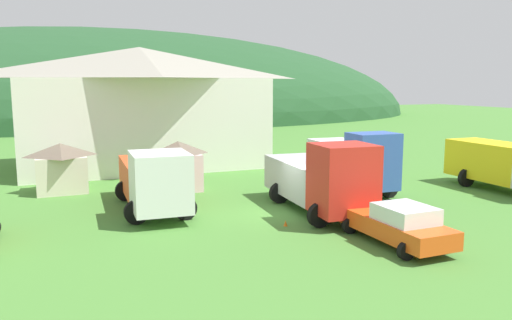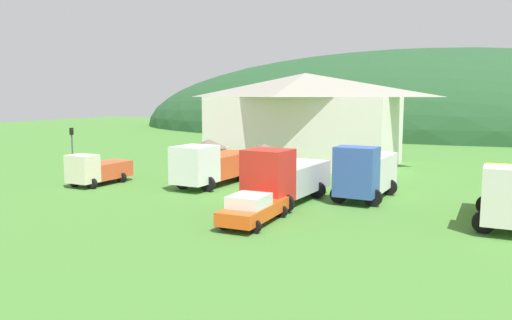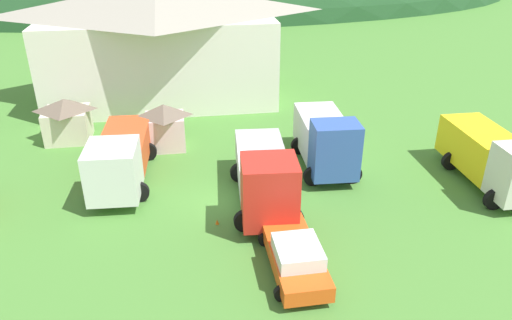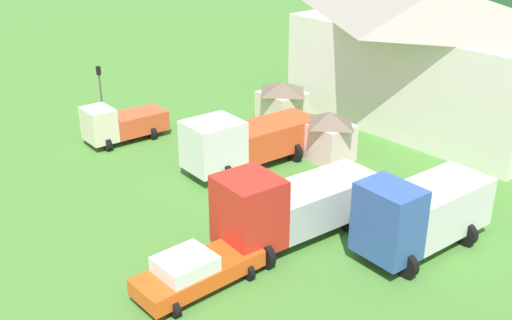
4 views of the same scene
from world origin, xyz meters
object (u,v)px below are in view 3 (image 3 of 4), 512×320
(depot_building, at_px, (160,40))
(box_truck_blue, at_px, (326,139))
(play_shed_pink, at_px, (165,126))
(traffic_cone_near_pickup, at_px, (217,224))
(play_shed_cream, at_px, (67,119))
(crane_truck_red, at_px, (265,176))
(service_pickup_orange, at_px, (295,255))
(flatbed_truck_yellow, at_px, (493,157))
(heavy_rig_white, at_px, (120,157))

(depot_building, xyz_separation_m, box_truck_blue, (9.54, -14.73, -2.81))
(play_shed_pink, height_order, traffic_cone_near_pickup, play_shed_pink)
(play_shed_pink, bearing_deg, depot_building, 91.32)
(traffic_cone_near_pickup, bearing_deg, play_shed_cream, 127.57)
(box_truck_blue, bearing_deg, crane_truck_red, -46.02)
(box_truck_blue, height_order, traffic_cone_near_pickup, box_truck_blue)
(play_shed_cream, distance_m, service_pickup_orange, 19.57)
(depot_building, height_order, flatbed_truck_yellow, depot_building)
(play_shed_pink, distance_m, box_truck_blue, 10.25)
(box_truck_blue, bearing_deg, depot_building, -144.18)
(play_shed_pink, height_order, service_pickup_orange, play_shed_pink)
(play_shed_pink, xyz_separation_m, traffic_cone_near_pickup, (2.50, -9.36, -1.52))
(crane_truck_red, height_order, flatbed_truck_yellow, crane_truck_red)
(play_shed_pink, relative_size, heavy_rig_white, 0.35)
(crane_truck_red, distance_m, traffic_cone_near_pickup, 3.39)
(crane_truck_red, bearing_deg, heavy_rig_white, -111.44)
(service_pickup_orange, bearing_deg, play_shed_pink, -158.53)
(play_shed_pink, bearing_deg, play_shed_cream, 160.93)
(traffic_cone_near_pickup, bearing_deg, flatbed_truck_yellow, 5.78)
(service_pickup_orange, distance_m, traffic_cone_near_pickup, 5.01)
(traffic_cone_near_pickup, bearing_deg, play_shed_pink, 104.94)
(service_pickup_orange, bearing_deg, play_shed_cream, -143.39)
(play_shed_pink, bearing_deg, box_truck_blue, -24.84)
(box_truck_blue, bearing_deg, play_shed_pink, -111.96)
(play_shed_pink, distance_m, crane_truck_red, 9.47)
(flatbed_truck_yellow, bearing_deg, play_shed_cream, -111.96)
(flatbed_truck_yellow, bearing_deg, play_shed_pink, -113.20)
(traffic_cone_near_pickup, bearing_deg, box_truck_blue, 36.64)
(heavy_rig_white, distance_m, service_pickup_orange, 11.85)
(depot_building, relative_size, play_shed_pink, 6.37)
(play_shed_cream, distance_m, traffic_cone_near_pickup, 14.68)
(depot_building, xyz_separation_m, flatbed_truck_yellow, (17.94, -18.25, -2.88))
(box_truck_blue, xyz_separation_m, flatbed_truck_yellow, (8.40, -3.52, -0.07))
(play_shed_cream, bearing_deg, depot_building, 53.07)
(depot_building, bearing_deg, box_truck_blue, -57.06)
(flatbed_truck_yellow, bearing_deg, service_pickup_orange, -65.11)
(crane_truck_red, bearing_deg, box_truck_blue, 135.22)
(box_truck_blue, xyz_separation_m, service_pickup_orange, (-3.88, -9.05, -1.00))
(play_shed_cream, distance_m, play_shed_pink, 6.78)
(play_shed_pink, relative_size, traffic_cone_near_pickup, 5.87)
(depot_building, xyz_separation_m, play_shed_pink, (0.24, -10.42, -3.12))
(crane_truck_red, height_order, box_truck_blue, crane_truck_red)
(box_truck_blue, relative_size, service_pickup_orange, 1.27)
(heavy_rig_white, distance_m, flatbed_truck_yellow, 20.34)
(flatbed_truck_yellow, bearing_deg, depot_building, -134.84)
(play_shed_cream, distance_m, crane_truck_red, 15.37)
(depot_building, bearing_deg, play_shed_cream, -126.93)
(heavy_rig_white, height_order, traffic_cone_near_pickup, heavy_rig_white)
(play_shed_pink, height_order, box_truck_blue, box_truck_blue)
(play_shed_cream, bearing_deg, traffic_cone_near_pickup, -52.43)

